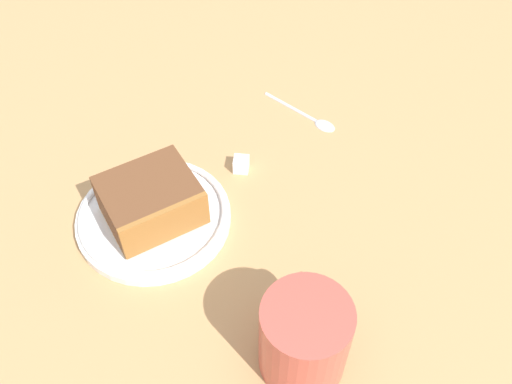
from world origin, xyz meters
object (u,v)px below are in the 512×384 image
object	(u,v)px
small_plate	(154,216)
cake_slice	(151,201)
teaspoon	(314,118)
sugar_cube	(241,164)
tea_mug	(304,336)

from	to	relation	value
small_plate	cake_slice	world-z (taller)	cake_slice
small_plate	teaspoon	world-z (taller)	small_plate
cake_slice	sugar_cube	bearing A→B (deg)	42.31
sugar_cube	small_plate	bearing A→B (deg)	-138.88
small_plate	teaspoon	size ratio (longest dim) A/B	1.77
cake_slice	tea_mug	bearing A→B (deg)	-44.25
small_plate	tea_mug	world-z (taller)	tea_mug
cake_slice	sugar_cube	size ratio (longest dim) A/B	7.06
sugar_cube	cake_slice	bearing A→B (deg)	-137.69
tea_mug	sugar_cube	bearing A→B (deg)	105.73
tea_mug	teaspoon	world-z (taller)	tea_mug
small_plate	tea_mug	xyz separation A→B (cm)	(16.58, -16.24, 3.87)
small_plate	tea_mug	bearing A→B (deg)	-44.41
cake_slice	small_plate	bearing A→B (deg)	122.06
cake_slice	teaspoon	xyz separation A→B (cm)	(18.87, 18.09, -3.44)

